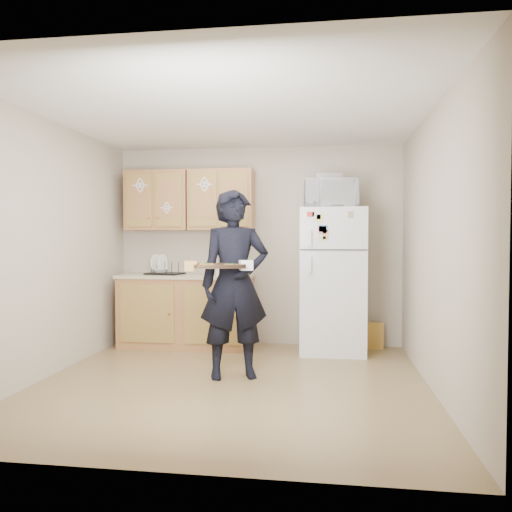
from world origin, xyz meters
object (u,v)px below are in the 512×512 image
object	(u,v)px
refrigerator	(333,280)
microwave	(331,194)
dish_rack	(165,268)
person	(235,284)
baking_tray	(218,267)

from	to	relation	value
refrigerator	microwave	bearing A→B (deg)	-123.65
microwave	dish_rack	bearing A→B (deg)	171.50
person	baking_tray	bearing A→B (deg)	-128.66
refrigerator	person	bearing A→B (deg)	-127.78
person	baking_tray	world-z (taller)	person
person	baking_tray	size ratio (longest dim) A/B	4.03
person	baking_tray	xyz separation A→B (m)	(-0.10, -0.28, 0.18)
microwave	baking_tray	bearing A→B (deg)	-131.29
refrigerator	person	distance (m)	1.56
refrigerator	dish_rack	distance (m)	2.07
refrigerator	baking_tray	xyz separation A→B (m)	(-1.05, -1.51, 0.24)
refrigerator	microwave	distance (m)	1.02
baking_tray	microwave	size ratio (longest dim) A/B	0.75
dish_rack	refrigerator	bearing A→B (deg)	-0.67
refrigerator	baking_tray	distance (m)	1.86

